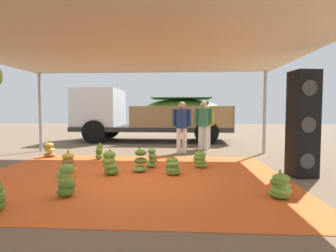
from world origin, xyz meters
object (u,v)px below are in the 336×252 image
at_px(cargo_truck_main, 149,114).
at_px(banana_bunch_5, 152,159).
at_px(banana_bunch_4, 173,167).
at_px(speaker_stack, 303,124).
at_px(banana_bunch_6, 68,166).
at_px(banana_bunch_8, 66,181).
at_px(worker_0, 206,123).
at_px(banana_bunch_0, 200,160).
at_px(banana_bunch_7, 110,164).
at_px(banana_bunch_10, 280,187).
at_px(worker_2, 203,122).
at_px(worker_1, 182,123).
at_px(banana_bunch_3, 140,162).
at_px(banana_bunch_1, 100,152).
at_px(banana_bunch_2, 49,150).

bearing_deg(cargo_truck_main, banana_bunch_5, -81.64).
bearing_deg(banana_bunch_4, speaker_stack, 1.18).
relative_size(banana_bunch_6, banana_bunch_8, 1.02).
relative_size(banana_bunch_6, speaker_stack, 0.26).
bearing_deg(worker_0, banana_bunch_6, -125.63).
xyz_separation_m(banana_bunch_0, speaker_stack, (2.10, -0.68, 0.92)).
bearing_deg(banana_bunch_7, banana_bunch_0, 22.99).
distance_m(banana_bunch_5, speaker_stack, 3.44).
bearing_deg(banana_bunch_10, banana_bunch_6, 165.30).
distance_m(banana_bunch_0, cargo_truck_main, 6.07).
height_order(banana_bunch_5, worker_2, worker_2).
relative_size(worker_1, worker_2, 0.98).
bearing_deg(banana_bunch_6, worker_0, 54.37).
bearing_deg(worker_1, banana_bunch_3, -109.07).
xyz_separation_m(cargo_truck_main, worker_0, (2.46, -2.24, -0.30)).
height_order(banana_bunch_3, banana_bunch_4, banana_bunch_3).
bearing_deg(banana_bunch_10, banana_bunch_7, 157.46).
distance_m(banana_bunch_10, worker_0, 5.62).
relative_size(banana_bunch_0, banana_bunch_5, 0.92).
distance_m(banana_bunch_4, worker_0, 4.34).
relative_size(banana_bunch_3, speaker_stack, 0.25).
distance_m(banana_bunch_0, worker_2, 2.99).
xyz_separation_m(worker_0, worker_1, (-0.90, -1.20, 0.04)).
distance_m(banana_bunch_3, banana_bunch_5, 0.48).
distance_m(banana_bunch_8, worker_2, 5.78).
distance_m(banana_bunch_5, banana_bunch_10, 3.08).
bearing_deg(banana_bunch_8, banana_bunch_3, 62.10).
relative_size(banana_bunch_8, worker_2, 0.32).
height_order(banana_bunch_8, worker_1, worker_1).
bearing_deg(cargo_truck_main, banana_bunch_8, -92.17).
bearing_deg(banana_bunch_3, banana_bunch_0, 19.90).
height_order(banana_bunch_1, banana_bunch_6, banana_bunch_6).
xyz_separation_m(banana_bunch_0, banana_bunch_10, (1.12, -2.13, -0.00)).
xyz_separation_m(banana_bunch_0, banana_bunch_3, (-1.39, -0.50, 0.04)).
bearing_deg(banana_bunch_0, speaker_stack, -17.87).
bearing_deg(banana_bunch_8, banana_bunch_6, 112.71).
bearing_deg(worker_0, banana_bunch_7, -119.85).
xyz_separation_m(banana_bunch_4, worker_2, (0.94, 3.60, 0.83)).
height_order(banana_bunch_10, worker_0, worker_0).
bearing_deg(banana_bunch_1, worker_1, 27.69).
bearing_deg(banana_bunch_6, worker_1, 54.84).
bearing_deg(banana_bunch_3, banana_bunch_4, -17.04).
distance_m(banana_bunch_6, worker_1, 4.11).
bearing_deg(banana_bunch_10, banana_bunch_1, 141.84).
bearing_deg(speaker_stack, banana_bunch_0, 162.13).
xyz_separation_m(banana_bunch_0, worker_1, (-0.46, 2.19, 0.79)).
height_order(banana_bunch_2, banana_bunch_10, banana_bunch_2).
relative_size(worker_0, worker_2, 0.94).
height_order(banana_bunch_5, banana_bunch_7, banana_bunch_7).
bearing_deg(banana_bunch_5, worker_0, 65.04).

